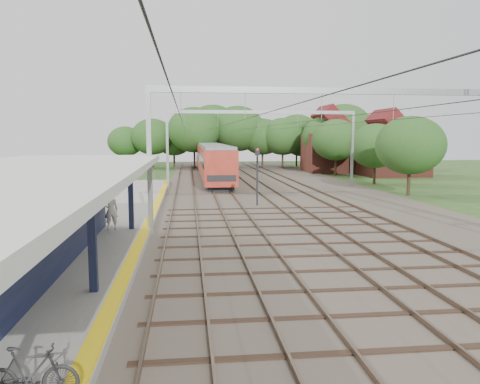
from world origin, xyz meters
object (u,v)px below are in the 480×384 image
train (211,158)px  signal_post (257,171)px  person (111,210)px  bicycle (30,374)px

train → signal_post: 24.75m
person → train: 33.72m
train → signal_post: bearing=-85.7°
bicycle → train: (5.35, 47.65, 1.25)m
person → bicycle: size_ratio=1.13×
person → bicycle: person is taller
bicycle → train: size_ratio=0.04×
person → signal_post: bearing=-152.4°
person → signal_post: 11.80m
bicycle → signal_post: signal_post is taller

